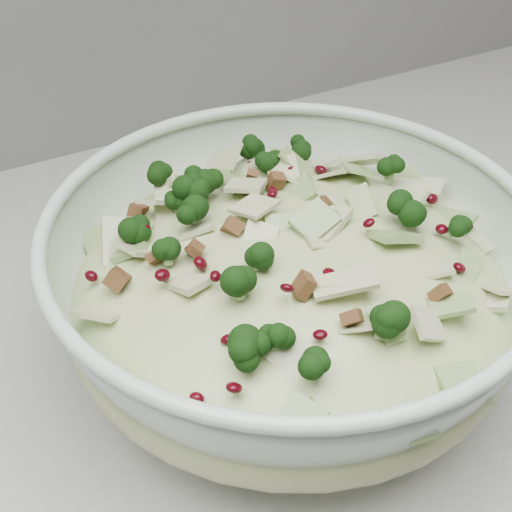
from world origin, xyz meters
The scene contains 2 objects.
mixing_bowl centered at (-0.11, 1.60, 0.97)m, with size 0.36×0.36×0.13m.
salad centered at (-0.11, 1.60, 0.99)m, with size 0.38×0.38×0.13m.
Camera 1 is at (-0.30, 1.29, 1.30)m, focal length 50.00 mm.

